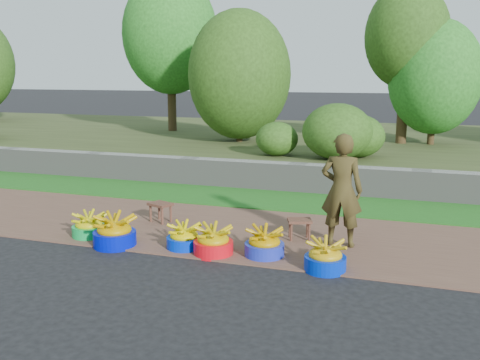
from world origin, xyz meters
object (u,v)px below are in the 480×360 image
(stool_left, at_px, (160,207))
(stool_right, at_px, (300,223))
(basin_d, at_px, (213,242))
(vendor_woman, at_px, (342,190))
(basin_b, at_px, (115,232))
(basin_e, at_px, (264,244))
(basin_f, at_px, (325,257))
(basin_a, at_px, (89,227))
(basin_c, at_px, (184,238))

(stool_left, xyz_separation_m, stool_right, (2.17, -0.18, -0.01))
(basin_d, bearing_deg, vendor_woman, 29.98)
(basin_d, height_order, stool_right, basin_d)
(basin_b, distance_m, vendor_woman, 2.99)
(stool_right, bearing_deg, basin_e, -108.60)
(basin_f, bearing_deg, basin_b, 179.80)
(stool_left, height_order, stool_right, stool_left)
(basin_d, relative_size, basin_f, 1.03)
(basin_d, xyz_separation_m, stool_left, (-1.28, 1.10, 0.09))
(stool_left, bearing_deg, basin_f, -23.95)
(stool_left, xyz_separation_m, vendor_woman, (2.72, -0.26, 0.50))
(basin_a, relative_size, stool_right, 1.23)
(basin_d, xyz_separation_m, basin_f, (1.41, -0.10, -0.01))
(basin_b, bearing_deg, basin_f, -0.20)
(basin_f, bearing_deg, vendor_woman, 88.00)
(basin_a, xyz_separation_m, stool_right, (2.77, 0.78, 0.09))
(basin_a, distance_m, stool_left, 1.14)
(basin_e, xyz_separation_m, basin_f, (0.79, -0.23, -0.00))
(basin_b, relative_size, stool_right, 1.48)
(basin_a, height_order, basin_d, basin_d)
(stool_right, distance_m, vendor_woman, 0.76)
(basin_c, height_order, basin_e, basin_e)
(basin_d, relative_size, stool_left, 1.24)
(basin_a, relative_size, basin_f, 0.97)
(basin_e, height_order, stool_left, basin_e)
(basin_a, xyz_separation_m, basin_e, (2.51, -0.00, 0.01))
(basin_e, bearing_deg, stool_left, 153.06)
(vendor_woman, bearing_deg, stool_left, -5.17)
(basin_f, distance_m, stool_right, 1.14)
(basin_c, distance_m, basin_f, 1.86)
(basin_b, bearing_deg, basin_c, 11.25)
(basin_f, bearing_deg, stool_left, 156.05)
(basin_d, distance_m, stool_right, 1.28)
(basin_e, distance_m, stool_left, 2.14)
(basin_d, xyz_separation_m, stool_right, (0.89, 0.91, 0.07))
(basin_d, height_order, basin_e, basin_d)
(basin_d, distance_m, basin_f, 1.41)
(stool_right, bearing_deg, vendor_woman, -8.32)
(basin_c, distance_m, stool_right, 1.56)
(basin_a, relative_size, basin_e, 0.95)
(stool_right, relative_size, vendor_woman, 0.26)
(basin_e, distance_m, vendor_woman, 1.23)
(basin_d, height_order, basin_f, basin_d)
(basin_b, distance_m, basin_e, 1.98)
(basin_c, height_order, stool_right, basin_c)
(basin_e, xyz_separation_m, stool_left, (-1.90, 0.97, 0.09))
(vendor_woman, bearing_deg, basin_d, 30.31)
(basin_c, bearing_deg, basin_d, -11.64)
(basin_b, height_order, stool_left, basin_b)
(basin_c, bearing_deg, basin_e, 2.02)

